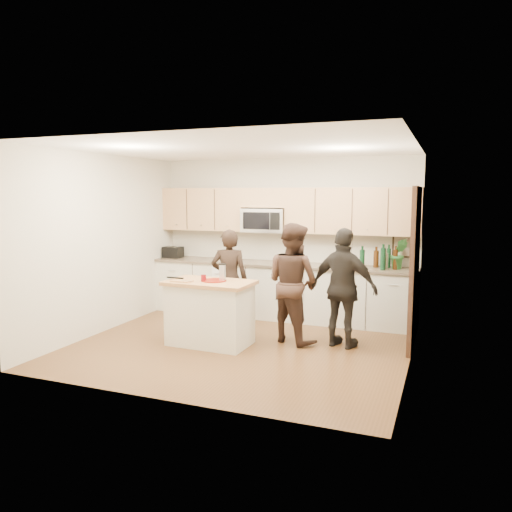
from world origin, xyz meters
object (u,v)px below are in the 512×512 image
at_px(toaster, 173,252).
at_px(island, 210,312).
at_px(woman_left, 229,279).
at_px(woman_right, 344,288).
at_px(woman_center, 293,283).

bearing_deg(toaster, island, -47.47).
bearing_deg(woman_left, woman_right, 155.71).
height_order(island, woman_right, woman_right).
relative_size(woman_left, woman_center, 0.92).
bearing_deg(woman_center, woman_right, -155.35).
height_order(woman_left, woman_right, woman_right).
distance_m(island, woman_left, 0.90).
xyz_separation_m(woman_center, woman_right, (0.73, -0.00, -0.03)).
bearing_deg(woman_center, island, 52.64).
bearing_deg(woman_left, woman_center, 150.07).
height_order(island, woman_left, woman_left).
distance_m(island, woman_right, 1.88).
bearing_deg(island, woman_left, 96.95).
relative_size(island, woman_right, 0.74).
height_order(toaster, woman_left, woman_left).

